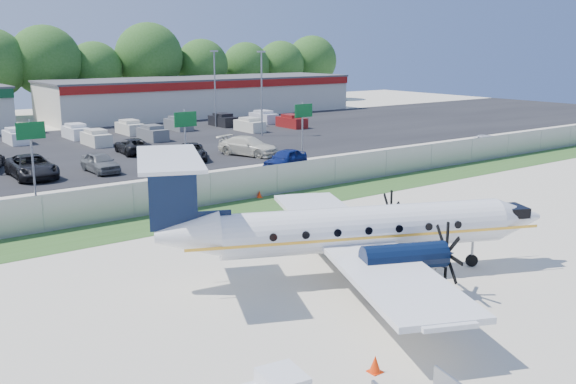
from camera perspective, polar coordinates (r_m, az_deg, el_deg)
ground at (r=28.87m, az=7.12°, el=-6.60°), size 170.00×170.00×0.00m
grass_verge at (r=38.07m, az=-5.36°, el=-1.75°), size 170.00×4.00×0.02m
access_road at (r=44.06m, az=-10.06°, el=0.12°), size 170.00×8.00×0.02m
parking_lot at (r=63.29m, az=-18.59°, el=3.49°), size 170.00×32.00×0.02m
perimeter_fence at (r=39.52m, az=-6.89°, el=0.24°), size 120.00×0.06×1.99m
building_east at (r=93.41m, az=-7.59°, el=8.47°), size 44.40×12.40×5.24m
sign_left at (r=44.33m, az=-21.86°, el=4.21°), size 1.80×0.26×5.00m
sign_mid at (r=48.22m, az=-9.11°, el=5.59°), size 1.80×0.26×5.00m
sign_right at (r=54.10m, az=1.35°, el=6.52°), size 1.80×0.26×5.00m
light_pole_ne at (r=69.67m, az=-2.36°, el=9.26°), size 0.90×0.35×9.09m
light_pole_se at (r=78.14m, az=-6.53°, el=9.58°), size 0.90×0.35×9.09m
aircraft at (r=27.00m, az=6.03°, el=-3.26°), size 17.56×17.05×5.45m
baggage_cart_near at (r=29.31m, az=7.49°, el=-5.31°), size 2.19×1.60×1.04m
cone_port_wing at (r=20.04m, az=7.75°, el=-14.93°), size 0.38×0.38×0.54m
cone_starboard_wing at (r=41.40m, az=-2.55°, el=-0.21°), size 0.33×0.33×0.47m
road_car_mid at (r=51.35m, az=-0.24°, el=2.11°), size 4.93×3.47×1.56m
road_car_east at (r=63.70m, az=17.06°, el=3.64°), size 5.59×4.10×1.41m
parked_car_b at (r=51.34m, az=-21.75°, el=1.18°), size 2.95×6.18×1.70m
parked_car_c at (r=51.85m, az=-16.31°, el=1.69°), size 1.94×4.61×1.56m
parked_car_d at (r=55.91m, az=-8.55°, el=2.85°), size 4.12×5.60×1.41m
parked_car_e at (r=57.64m, az=-3.52°, el=3.27°), size 4.30×6.26×1.68m
parked_car_g at (r=60.19m, az=-13.59°, el=3.34°), size 2.87×5.35×1.43m
far_parking_rows at (r=68.03m, az=-19.90°, el=3.99°), size 56.00×10.00×1.60m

